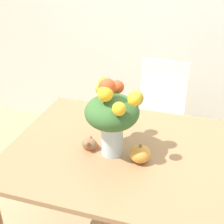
# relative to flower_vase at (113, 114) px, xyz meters

# --- Properties ---
(dining_table) EXTENTS (1.37, 1.02, 0.74)m
(dining_table) POSITION_rel_flower_vase_xyz_m (0.08, 0.05, -0.34)
(dining_table) COLOR #9E754C
(dining_table) RESTS_ON ground_plane
(flower_vase) EXTENTS (0.31, 0.35, 0.46)m
(flower_vase) POSITION_rel_flower_vase_xyz_m (0.00, 0.00, 0.00)
(flower_vase) COLOR silver
(flower_vase) RESTS_ON dining_table
(pumpkin) EXTENTS (0.12, 0.12, 0.11)m
(pumpkin) POSITION_rel_flower_vase_xyz_m (0.16, -0.03, -0.20)
(pumpkin) COLOR gold
(pumpkin) RESTS_ON dining_table
(turkey_figurine) EXTENTS (0.09, 0.12, 0.08)m
(turkey_figurine) POSITION_rel_flower_vase_xyz_m (-0.14, 0.01, -0.21)
(turkey_figurine) COLOR #936642
(turkey_figurine) RESTS_ON dining_table
(dining_chair_near_window) EXTENTS (0.46, 0.46, 0.95)m
(dining_chair_near_window) POSITION_rel_flower_vase_xyz_m (0.12, 0.91, -0.49)
(dining_chair_near_window) COLOR white
(dining_chair_near_window) RESTS_ON ground_plane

